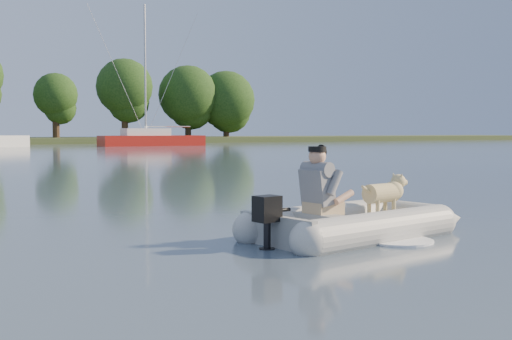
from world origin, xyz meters
TOP-DOWN VIEW (x-y plane):
  - water at (0.00, 0.00)m, footprint 160.00×160.00m
  - dinghy at (0.71, 0.55)m, footprint 4.43×3.40m
  - man at (0.12, 0.51)m, footprint 0.69×0.62m
  - dog at (1.25, 0.68)m, footprint 0.83×0.40m
  - outboard_motor at (-0.69, 0.34)m, footprint 0.39×0.30m
  - sailboat at (15.89, 46.24)m, footprint 8.92×2.97m

SIDE VIEW (x-z plane):
  - water at x=0.00m, z-range 0.00..0.00m
  - outboard_motor at x=-0.69m, z-range -0.07..0.60m
  - dog at x=1.25m, z-range 0.18..0.71m
  - dinghy at x=0.71m, z-range -0.10..1.09m
  - sailboat at x=15.89m, z-range -5.54..6.61m
  - man at x=0.12m, z-range 0.20..1.12m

